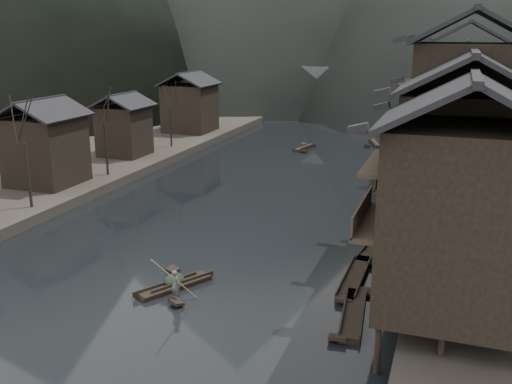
% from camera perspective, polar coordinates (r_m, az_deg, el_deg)
% --- Properties ---
extents(water, '(300.00, 300.00, 0.00)m').
position_cam_1_polar(water, '(41.06, -6.10, -6.29)').
color(water, black).
rests_on(water, ground).
extents(left_bank, '(40.00, 200.00, 1.20)m').
position_cam_1_polar(left_bank, '(91.62, -15.34, 6.00)').
color(left_bank, '#2D2823').
rests_on(left_bank, ground).
extents(stilt_houses, '(9.00, 67.60, 17.06)m').
position_cam_1_polar(stilt_houses, '(53.65, 20.13, 8.14)').
color(stilt_houses, black).
rests_on(stilt_houses, ground).
extents(left_houses, '(8.10, 53.20, 8.73)m').
position_cam_1_polar(left_houses, '(66.53, -14.93, 6.90)').
color(left_houses, black).
rests_on(left_houses, left_bank).
extents(bare_trees, '(3.95, 45.34, 7.90)m').
position_cam_1_polar(bare_trees, '(55.46, -18.37, 6.18)').
color(bare_trees, black).
rests_on(bare_trees, left_bank).
extents(moored_sampans, '(2.53, 72.84, 0.47)m').
position_cam_1_polar(moored_sampans, '(63.19, 14.42, 1.43)').
color(moored_sampans, black).
rests_on(moored_sampans, water).
extents(midriver_boats, '(10.92, 22.53, 0.44)m').
position_cam_1_polar(midriver_boats, '(83.94, 9.67, 5.20)').
color(midriver_boats, black).
rests_on(midriver_boats, water).
extents(stone_bridge, '(40.00, 6.00, 9.00)m').
position_cam_1_polar(stone_bridge, '(108.02, 10.58, 10.13)').
color(stone_bridge, '#4C4C4F').
rests_on(stone_bridge, ground).
extents(hero_sampan, '(3.46, 5.15, 0.44)m').
position_cam_1_polar(hero_sampan, '(36.16, -8.15, -9.20)').
color(hero_sampan, black).
rests_on(hero_sampan, water).
extents(cargo_heap, '(1.19, 1.56, 0.71)m').
position_cam_1_polar(cargo_heap, '(36.14, -8.20, -8.18)').
color(cargo_heap, black).
rests_on(cargo_heap, hero_sampan).
extents(boatman, '(0.76, 0.60, 1.82)m').
position_cam_1_polar(boatman, '(33.96, -8.10, -8.79)').
color(boatman, '#565658').
rests_on(boatman, hero_sampan).
extents(bamboo_pole, '(2.14, 2.43, 3.53)m').
position_cam_1_polar(bamboo_pole, '(32.85, -7.97, -4.60)').
color(bamboo_pole, '#8C7A51').
rests_on(bamboo_pole, boatman).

